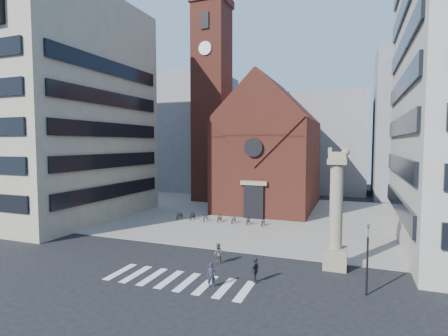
{
  "coord_description": "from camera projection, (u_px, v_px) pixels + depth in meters",
  "views": [
    {
      "loc": [
        11.23,
        -22.72,
        8.95
      ],
      "look_at": [
        -0.41,
        8.0,
        6.65
      ],
      "focal_mm": 28.0,
      "sensor_mm": 36.0,
      "label": 1
    }
  ],
  "objects": [
    {
      "name": "scooter_3",
      "position": [
        219.0,
        218.0,
        39.7
      ],
      "size": [
        0.47,
        1.55,
        0.93
      ],
      "primitive_type": "imported",
      "rotation": [
        0.0,
        0.0,
        0.02
      ],
      "color": "black",
      "rests_on": "piazza"
    },
    {
      "name": "campanile",
      "position": [
        212.0,
        100.0,
        54.34
      ],
      "size": [
        5.5,
        5.5,
        31.2
      ],
      "color": "brown",
      "rests_on": "ground"
    },
    {
      "name": "bg_block_left",
      "position": [
        189.0,
        133.0,
        69.41
      ],
      "size": [
        16.0,
        14.0,
        22.0
      ],
      "primitive_type": "cube",
      "color": "gray",
      "rests_on": "ground"
    },
    {
      "name": "scooter_6",
      "position": [
        263.0,
        222.0,
        37.9
      ],
      "size": [
        0.59,
        1.6,
        0.84
      ],
      "primitive_type": "imported",
      "rotation": [
        0.0,
        0.0,
        0.02
      ],
      "color": "black",
      "rests_on": "piazza"
    },
    {
      "name": "church",
      "position": [
        270.0,
        151.0,
        48.59
      ],
      "size": [
        12.0,
        16.65,
        18.0
      ],
      "color": "brown",
      "rests_on": "ground"
    },
    {
      "name": "pedestrian_1",
      "position": [
        218.0,
        254.0,
        26.01
      ],
      "size": [
        0.9,
        0.94,
        1.52
      ],
      "primitive_type": "imported",
      "rotation": [
        0.0,
        0.0,
        -0.93
      ],
      "color": "#594A47",
      "rests_on": "ground"
    },
    {
      "name": "pedestrian_0",
      "position": [
        211.0,
        275.0,
        21.69
      ],
      "size": [
        0.67,
        0.57,
        1.55
      ],
      "primitive_type": "imported",
      "rotation": [
        0.0,
        0.0,
        0.44
      ],
      "color": "#2A2736",
      "rests_on": "ground"
    },
    {
      "name": "zebra_crossing",
      "position": [
        178.0,
        281.0,
        22.8
      ],
      "size": [
        10.2,
        3.2,
        0.01
      ],
      "primitive_type": null,
      "color": "white",
      "rests_on": "ground"
    },
    {
      "name": "scooter_2",
      "position": [
        206.0,
        217.0,
        40.31
      ],
      "size": [
        0.59,
        1.6,
        0.84
      ],
      "primitive_type": "imported",
      "rotation": [
        0.0,
        0.0,
        0.02
      ],
      "color": "black",
      "rests_on": "piazza"
    },
    {
      "name": "piazza",
      "position": [
        258.0,
        215.0,
        43.51
      ],
      "size": [
        46.0,
        30.0,
        0.05
      ],
      "primitive_type": "cube",
      "color": "gray",
      "rests_on": "ground"
    },
    {
      "name": "scooter_0",
      "position": [
        180.0,
        215.0,
        41.51
      ],
      "size": [
        0.59,
        1.6,
        0.84
      ],
      "primitive_type": "imported",
      "rotation": [
        0.0,
        0.0,
        0.02
      ],
      "color": "black",
      "rests_on": "piazza"
    },
    {
      "name": "scooter_5",
      "position": [
        248.0,
        220.0,
        38.5
      ],
      "size": [
        0.47,
        1.55,
        0.93
      ],
      "primitive_type": "imported",
      "rotation": [
        0.0,
        0.0,
        0.02
      ],
      "color": "black",
      "rests_on": "piazza"
    },
    {
      "name": "scooter_4",
      "position": [
        234.0,
        219.0,
        39.11
      ],
      "size": [
        0.59,
        1.6,
        0.84
      ],
      "primitive_type": "imported",
      "rotation": [
        0.0,
        0.0,
        0.02
      ],
      "color": "black",
      "rests_on": "piazza"
    },
    {
      "name": "bg_block_mid",
      "position": [
        326.0,
        143.0,
        65.02
      ],
      "size": [
        14.0,
        12.0,
        18.0
      ],
      "primitive_type": "cube",
      "color": "gray",
      "rests_on": "ground"
    },
    {
      "name": "bg_block_right",
      "position": [
        428.0,
        125.0,
        56.36
      ],
      "size": [
        16.0,
        14.0,
        24.0
      ],
      "primitive_type": "cube",
      "color": "gray",
      "rests_on": "ground"
    },
    {
      "name": "scooter_1",
      "position": [
        193.0,
        216.0,
        40.91
      ],
      "size": [
        0.47,
        1.55,
        0.93
      ],
      "primitive_type": "imported",
      "rotation": [
        0.0,
        0.0,
        0.02
      ],
      "color": "black",
      "rests_on": "piazza"
    },
    {
      "name": "lion_column",
      "position": [
        336.0,
        221.0,
        24.81
      ],
      "size": [
        1.63,
        1.6,
        8.68
      ],
      "color": "gray",
      "rests_on": "ground"
    },
    {
      "name": "building_left",
      "position": [
        50.0,
        110.0,
        42.69
      ],
      "size": [
        18.0,
        20.0,
        26.0
      ],
      "primitive_type": "cube",
      "color": "tan",
      "rests_on": "ground"
    },
    {
      "name": "traffic_light",
      "position": [
        367.0,
        257.0,
        20.46
      ],
      "size": [
        0.13,
        0.16,
        4.3
      ],
      "color": "black",
      "rests_on": "ground"
    },
    {
      "name": "ground",
      "position": [
        191.0,
        265.0,
        25.79
      ],
      "size": [
        120.0,
        120.0,
        0.0
      ],
      "primitive_type": "plane",
      "color": "black",
      "rests_on": "ground"
    },
    {
      "name": "pedestrian_2",
      "position": [
        255.0,
        270.0,
        22.47
      ],
      "size": [
        0.57,
        1.02,
        1.64
      ],
      "primitive_type": "imported",
      "rotation": [
        0.0,
        0.0,
        1.39
      ],
      "color": "#2A2C32",
      "rests_on": "ground"
    }
  ]
}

